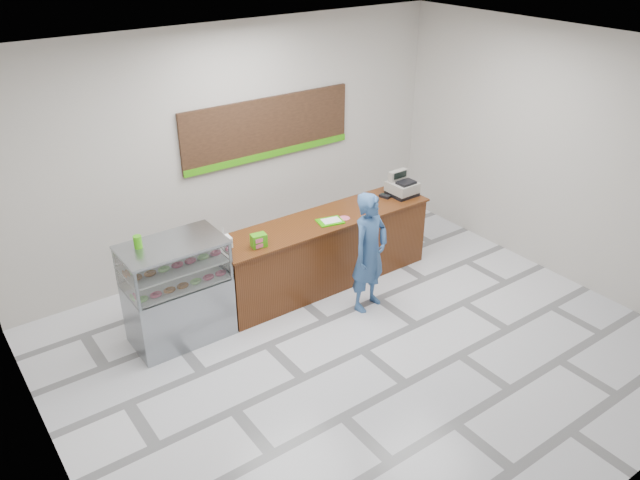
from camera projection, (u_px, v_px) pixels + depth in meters
floor at (363, 350)px, 7.64m from camera, size 7.00×7.00×0.00m
back_wall at (235, 147)px, 8.97m from camera, size 7.00×0.00×7.00m
ceiling at (374, 59)px, 6.00m from camera, size 7.00×7.00×0.00m
sales_counter at (325, 251)px, 8.79m from camera, size 3.26×0.76×1.03m
display_case at (177, 291)px, 7.57m from camera, size 1.22×0.72×1.33m
menu_board at (268, 129)px, 9.14m from camera, size 2.80×0.06×0.90m
cash_register at (402, 186)px, 9.20m from camera, size 0.38×0.40×0.35m
card_terminal at (385, 196)px, 9.16m from camera, size 0.12×0.18×0.04m
serving_tray at (330, 221)px, 8.45m from camera, size 0.39×0.32×0.02m
napkin_box at (225, 242)px, 7.80m from camera, size 0.17×0.17×0.13m
straw_cup at (223, 241)px, 7.83m from camera, size 0.09×0.09×0.13m
promo_box at (259, 240)px, 7.80m from camera, size 0.21×0.15×0.17m
donut_decal at (344, 218)px, 8.55m from camera, size 0.15×0.15×0.00m
green_cup_left at (138, 242)px, 7.14m from camera, size 0.10×0.10×0.15m
green_cup_right at (138, 241)px, 7.18m from camera, size 0.08×0.08×0.13m
customer at (370, 252)px, 8.12m from camera, size 0.68×0.52×1.65m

